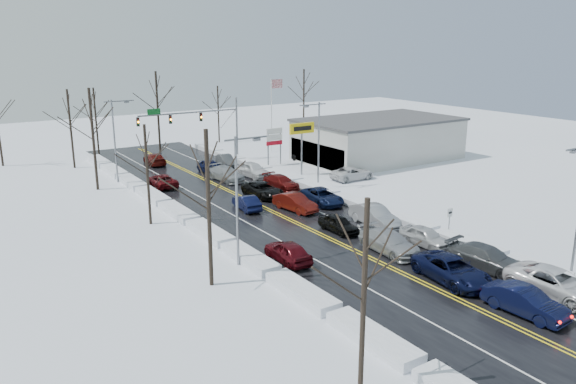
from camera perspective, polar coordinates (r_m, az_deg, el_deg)
ground at (r=46.81m, az=1.84°, el=-3.63°), size 160.00×160.00×0.00m
road_surface at (r=48.38m, az=0.48°, el=-2.99°), size 14.00×84.00×0.01m
snow_bank_left at (r=44.86m, az=-7.67°, el=-4.62°), size 1.57×72.00×0.62m
snow_bank_right at (r=52.77m, az=7.38°, el=-1.56°), size 1.57×72.00×0.62m
traffic_signal_mast at (r=71.13m, az=-8.86°, el=7.24°), size 13.28×0.39×8.00m
tires_plus_sign at (r=64.24m, az=1.42°, el=6.13°), size 3.20×0.34×6.00m
used_vehicles_sign at (r=69.48m, az=-1.40°, el=5.42°), size 2.20×0.22×4.65m
speed_limit_sign at (r=45.95m, az=16.10°, el=-2.46°), size 0.55×0.09×2.35m
flagpole at (r=78.28m, az=-1.58°, el=8.45°), size 1.87×1.20×10.00m
dealership_building at (r=74.44m, az=9.15°, el=5.37°), size 20.40×12.40×5.30m
streetlight_ne at (r=58.10m, az=2.97°, el=5.47°), size 3.20×0.25×9.00m
streetlight_sw at (r=37.84m, az=-4.97°, el=0.15°), size 3.20×0.25×9.00m
streetlight_nw at (r=63.45m, az=-17.08°, el=5.65°), size 3.20×0.25×9.00m
tree_left_a at (r=23.47m, az=7.84°, el=-6.99°), size 3.60×3.60×9.00m
tree_left_b at (r=34.32m, az=-8.17°, el=1.37°), size 4.00×4.00×10.00m
tree_left_c at (r=47.64m, az=-14.21°, el=3.64°), size 3.40×3.40×8.50m
tree_left_d at (r=60.51m, az=-19.33°, el=6.97°), size 4.20×4.20×10.50m
tree_left_e at (r=72.31m, az=-21.34°, el=7.44°), size 3.80×3.80×9.50m
tree_far_b at (r=80.19m, az=-19.03°, el=8.06°), size 3.60×3.60×9.00m
tree_far_c at (r=80.48m, az=-13.17°, el=9.51°), size 4.40×4.40×11.00m
tree_far_d at (r=85.92m, az=-7.12°, el=8.95°), size 3.40×3.40×8.50m
tree_far_e at (r=94.28m, az=1.62°, el=10.46°), size 4.20×4.20×10.50m
queued_car_1 at (r=35.34m, az=22.82°, el=-11.37°), size 2.01×4.91×1.58m
queued_car_2 at (r=38.27m, az=16.23°, el=-8.68°), size 3.33×6.04×1.60m
queued_car_3 at (r=42.19m, az=10.20°, el=-6.03°), size 2.45×5.52×1.57m
queued_car_4 at (r=45.98m, az=5.14°, el=-4.04°), size 1.63×4.01×1.37m
queued_car_5 at (r=51.39m, az=0.73°, el=-1.89°), size 2.25×4.88×1.55m
queued_car_6 at (r=55.98m, az=-2.54°, el=-0.47°), size 2.60×5.28×1.44m
queued_car_7 at (r=62.74m, az=-6.28°, el=1.17°), size 2.67×5.52×1.55m
queued_car_8 at (r=66.43m, az=-7.84°, el=1.91°), size 1.93×4.59×1.55m
queued_car_10 at (r=38.39m, az=25.46°, el=-9.53°), size 3.00×6.14×1.68m
queued_car_11 at (r=40.88m, az=19.42°, el=-7.39°), size 2.99×5.80×1.61m
queued_car_12 at (r=44.01m, az=13.74°, el=-5.32°), size 1.96×4.40×1.47m
queued_car_13 at (r=47.89m, az=8.75°, el=-3.37°), size 2.19×5.29×1.70m
queued_car_14 at (r=53.65m, az=3.51°, el=-1.18°), size 2.93×5.43×1.45m
queued_car_15 at (r=59.06m, az=-0.69°, el=0.38°), size 2.43×4.90×1.37m
queued_car_16 at (r=64.10m, az=-3.59°, el=1.54°), size 2.53×5.21×1.71m
queued_car_17 at (r=70.27m, az=-6.32°, el=2.69°), size 1.98×4.27×1.36m
oncoming_car_0 at (r=51.84m, az=-4.21°, el=-1.78°), size 1.90×4.25×1.35m
oncoming_car_1 at (r=61.18m, az=-12.65°, el=0.53°), size 2.40×4.95×1.36m
oncoming_car_2 at (r=72.41m, az=-13.36°, el=2.74°), size 2.45×5.09×1.43m
oncoming_car_3 at (r=39.86m, az=-0.02°, el=-7.06°), size 1.92×4.49×1.51m
parked_car_0 at (r=63.20m, az=6.56°, el=1.27°), size 5.24×2.53×1.44m
parked_car_1 at (r=70.19m, az=5.21°, el=2.71°), size 2.33×5.01×1.42m
parked_car_2 at (r=72.04m, az=1.94°, el=3.08°), size 2.44×4.92×1.61m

